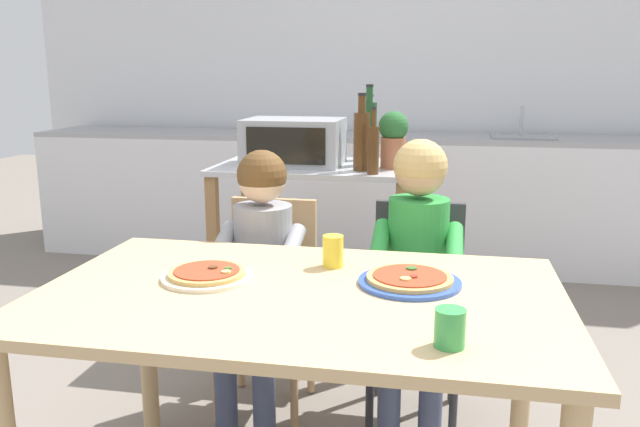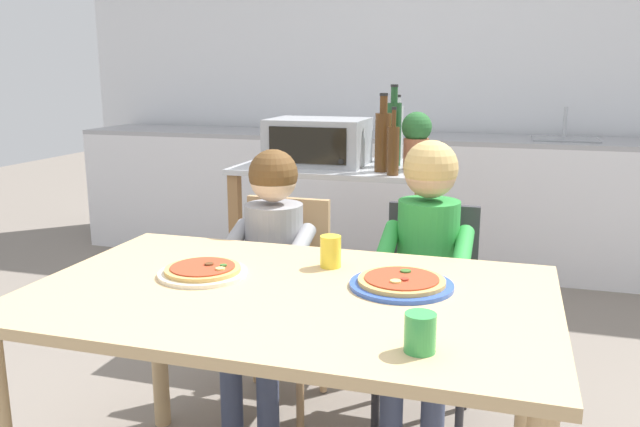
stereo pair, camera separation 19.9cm
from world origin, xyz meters
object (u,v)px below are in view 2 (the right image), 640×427
at_px(kitchen_island_cart, 339,224).
at_px(potted_herb_plant, 416,138).
at_px(dining_table, 289,322).
at_px(pizza_plate_blue_rimmed, 402,283).
at_px(bottle_dark_olive_oil, 393,132).
at_px(bottle_tall_green_wine, 393,149).
at_px(bottle_brown_beer, 383,140).
at_px(child_in_grey_shirt, 269,253).
at_px(pizza_plate_cream, 203,271).
at_px(toaster_oven, 318,142).
at_px(drinking_cup_yellow, 331,251).
at_px(dining_chair_right, 428,298).
at_px(dining_chair_left, 281,287).
at_px(drinking_cup_green, 420,333).
at_px(child_in_green_shirt, 426,254).

distance_m(kitchen_island_cart, potted_herb_plant, 0.57).
xyz_separation_m(dining_table, pizza_plate_blue_rimmed, (0.29, 0.11, 0.10)).
height_order(bottle_dark_olive_oil, bottle_tall_green_wine, bottle_dark_olive_oil).
bearing_deg(bottle_brown_beer, kitchen_island_cart, 148.90).
height_order(kitchen_island_cart, child_in_grey_shirt, child_in_grey_shirt).
height_order(kitchen_island_cart, dining_table, kitchen_island_cart).
xyz_separation_m(kitchen_island_cart, pizza_plate_cream, (-0.05, -1.34, 0.16)).
height_order(bottle_brown_beer, pizza_plate_cream, bottle_brown_beer).
bearing_deg(toaster_oven, pizza_plate_cream, -87.72).
height_order(potted_herb_plant, pizza_plate_blue_rimmed, potted_herb_plant).
xyz_separation_m(bottle_tall_green_wine, drinking_cup_yellow, (-0.02, -0.92, -0.21)).
bearing_deg(pizza_plate_cream, dining_chair_right, 50.17).
relative_size(toaster_oven, pizza_plate_blue_rimmed, 1.60).
relative_size(bottle_dark_olive_oil, bottle_brown_beer, 1.10).
xyz_separation_m(toaster_oven, dining_table, (0.33, -1.38, -0.34)).
distance_m(kitchen_island_cart, dining_chair_right, 0.84).
relative_size(bottle_brown_beer, dining_chair_left, 0.43).
relative_size(bottle_dark_olive_oil, pizza_plate_cream, 1.46).
distance_m(kitchen_island_cart, dining_chair_left, 0.71).
bearing_deg(bottle_tall_green_wine, dining_chair_right, -62.11).
bearing_deg(dining_chair_right, pizza_plate_cream, -129.83).
bearing_deg(drinking_cup_green, pizza_plate_blue_rimmed, 105.01).
xyz_separation_m(bottle_dark_olive_oil, potted_herb_plant, (0.12, -0.10, -0.02)).
bearing_deg(bottle_tall_green_wine, potted_herb_plant, 69.53).
xyz_separation_m(bottle_tall_green_wine, dining_chair_left, (-0.35, -0.46, -0.50)).
bearing_deg(dining_chair_left, drinking_cup_green, -55.29).
bearing_deg(dining_chair_right, pizza_plate_blue_rimmed, -90.00).
bearing_deg(dining_table, toaster_oven, 103.67).
distance_m(kitchen_island_cart, drinking_cup_yellow, 1.21).
distance_m(dining_table, child_in_green_shirt, 0.69).
xyz_separation_m(dining_table, dining_chair_right, (0.29, 0.74, -0.16)).
bearing_deg(dining_chair_right, drinking_cup_green, -84.02).
bearing_deg(bottle_dark_olive_oil, potted_herb_plant, -38.10).
bearing_deg(pizza_plate_blue_rimmed, kitchen_island_cart, 112.27).
distance_m(toaster_oven, pizza_plate_blue_rimmed, 1.43).
bearing_deg(bottle_brown_beer, bottle_dark_olive_oil, 86.84).
height_order(child_in_grey_shirt, child_in_green_shirt, child_in_green_shirt).
bearing_deg(child_in_green_shirt, child_in_grey_shirt, -175.34).
relative_size(bottle_brown_beer, child_in_green_shirt, 0.33).
relative_size(pizza_plate_cream, drinking_cup_green, 3.05).
xyz_separation_m(dining_chair_right, drinking_cup_green, (0.11, -1.02, 0.29)).
distance_m(pizza_plate_cream, pizza_plate_blue_rimmed, 0.58).
xyz_separation_m(dining_chair_left, child_in_green_shirt, (0.57, -0.08, 0.20)).
xyz_separation_m(dining_table, child_in_green_shirt, (0.29, 0.62, 0.05)).
bearing_deg(dining_table, potted_herb_plant, 84.05).
bearing_deg(toaster_oven, drinking_cup_yellow, -71.21).
bearing_deg(drinking_cup_green, dining_chair_right, 95.98).
relative_size(bottle_brown_beer, dining_chair_right, 0.43).
relative_size(dining_chair_right, child_in_green_shirt, 0.77).
bearing_deg(pizza_plate_blue_rimmed, dining_chair_left, 134.55).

